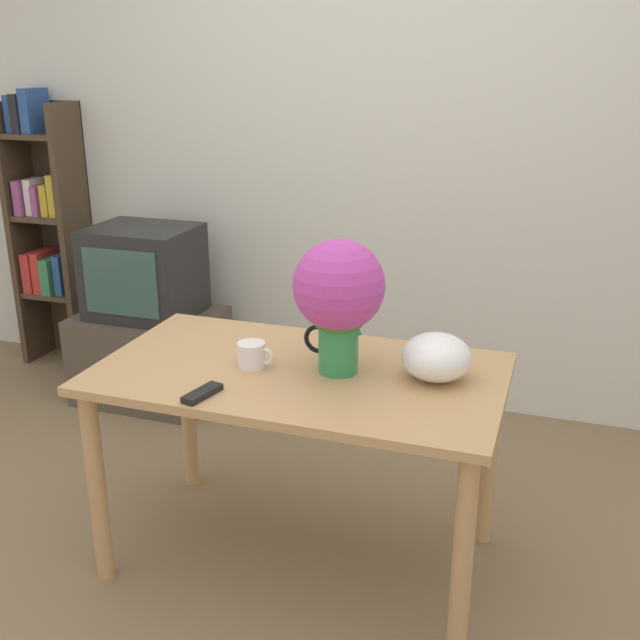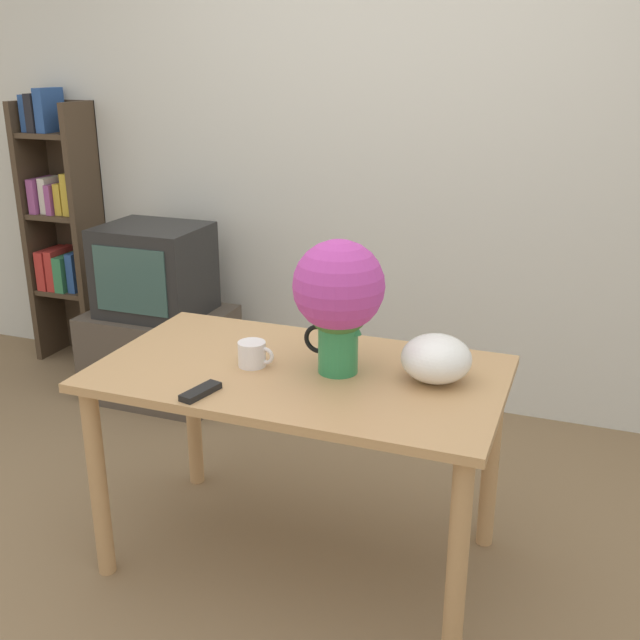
# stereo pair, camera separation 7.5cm
# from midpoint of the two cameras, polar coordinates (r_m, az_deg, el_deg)

# --- Properties ---
(ground_plane) EXTENTS (12.00, 12.00, 0.00)m
(ground_plane) POSITION_cam_midpoint_polar(r_m,az_deg,el_deg) (2.69, -6.05, -19.80)
(ground_plane) COLOR #7F6647
(wall_back) EXTENTS (8.00, 0.05, 2.60)m
(wall_back) POSITION_cam_midpoint_polar(r_m,az_deg,el_deg) (3.70, 4.36, 13.16)
(wall_back) COLOR silver
(wall_back) RESTS_ON ground_plane
(table) EXTENTS (1.33, 0.75, 0.73)m
(table) POSITION_cam_midpoint_polar(r_m,az_deg,el_deg) (2.50, -2.42, -6.05)
(table) COLOR tan
(table) RESTS_ON ground_plane
(flower_vase) EXTENTS (0.29, 0.29, 0.44)m
(flower_vase) POSITION_cam_midpoint_polar(r_m,az_deg,el_deg) (2.35, 0.52, 1.91)
(flower_vase) COLOR #2D844C
(flower_vase) RESTS_ON table
(coffee_mug) EXTENTS (0.12, 0.09, 0.08)m
(coffee_mug) POSITION_cam_midpoint_polar(r_m,az_deg,el_deg) (2.48, -6.04, -2.66)
(coffee_mug) COLOR white
(coffee_mug) RESTS_ON table
(white_bowl) EXTENTS (0.22, 0.22, 0.15)m
(white_bowl) POSITION_cam_midpoint_polar(r_m,az_deg,el_deg) (2.38, 7.99, -2.82)
(white_bowl) COLOR white
(white_bowl) RESTS_ON table
(remote_control) EXTENTS (0.08, 0.15, 0.02)m
(remote_control) POSITION_cam_midpoint_polar(r_m,az_deg,el_deg) (2.30, -9.89, -5.53)
(remote_control) COLOR black
(remote_control) RESTS_ON table
(tv_stand) EXTENTS (0.70, 0.52, 0.46)m
(tv_stand) POSITION_cam_midpoint_polar(r_m,az_deg,el_deg) (4.01, -13.26, -2.64)
(tv_stand) COLOR #4C4238
(tv_stand) RESTS_ON ground_plane
(tv_set) EXTENTS (0.51, 0.43, 0.45)m
(tv_set) POSITION_cam_midpoint_polar(r_m,az_deg,el_deg) (3.87, -13.79, 3.61)
(tv_set) COLOR black
(tv_set) RESTS_ON tv_stand
(bookshelf) EXTENTS (0.39, 0.27, 1.54)m
(bookshelf) POSITION_cam_midpoint_polar(r_m,az_deg,el_deg) (4.51, -20.39, 6.77)
(bookshelf) COLOR #423323
(bookshelf) RESTS_ON ground_plane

